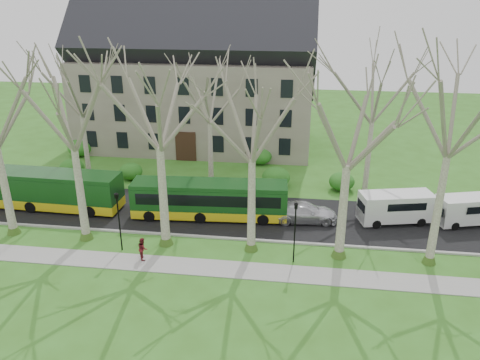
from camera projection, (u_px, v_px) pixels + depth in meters
The scene contains 15 objects.
ground at pixel (209, 248), 33.09m from camera, with size 120.00×120.00×0.00m, color #35681D.
sidewalk at pixel (201, 267), 30.78m from camera, with size 70.00×2.00×0.06m, color gray.
road at pixel (222, 214), 38.14m from camera, with size 80.00×8.00×0.06m, color black.
curb at pixel (213, 237), 34.45m from camera, with size 80.00×0.25×0.14m, color #A5A39E.
building at pixel (196, 76), 52.89m from camera, with size 26.50×12.20×16.00m.
tree_row_verge at pixel (207, 153), 30.75m from camera, with size 49.00×7.00×14.00m.
tree_row_far at pixel (216, 125), 41.13m from camera, with size 33.00×7.00×12.00m.
lamp_row at pixel (205, 222), 31.21m from camera, with size 36.22×0.22×4.30m.
hedges at pixel (190, 165), 46.17m from camera, with size 30.60×8.60×2.00m.
bus_lead at pixel (44, 189), 38.80m from camera, with size 12.92×2.69×3.23m, color #124115, non-canonical shape.
bus_follow at pixel (210, 199), 37.10m from camera, with size 12.23×2.55×3.06m, color #124115, non-canonical shape.
sedan at pixel (304, 212), 36.67m from camera, with size 2.13×5.25×1.52m, color silver.
van_a at pixel (395, 208), 36.35m from camera, with size 5.54×2.02×2.42m, color silver, non-canonical shape.
van_b at pixel (471, 210), 36.13m from camera, with size 5.21×1.89×2.27m, color silver, non-canonical shape.
pedestrian_b at pixel (143, 248), 31.44m from camera, with size 0.76×0.59×1.56m, color maroon.
Camera 1 is at (6.05, -28.33, 16.86)m, focal length 35.00 mm.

